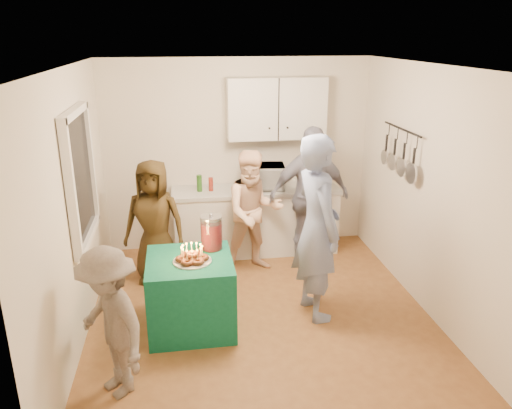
{
  "coord_description": "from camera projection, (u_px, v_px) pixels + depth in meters",
  "views": [
    {
      "loc": [
        -0.76,
        -4.64,
        2.89
      ],
      "look_at": [
        0.0,
        0.35,
        1.15
      ],
      "focal_mm": 35.0,
      "sensor_mm": 36.0,
      "label": 1
    }
  ],
  "objects": [
    {
      "name": "pot_rack",
      "position": [
        398.0,
        151.0,
        5.76
      ],
      "size": [
        0.12,
        1.0,
        0.6
      ],
      "primitive_type": "cube",
      "color": "black",
      "rests_on": "right_wall"
    },
    {
      "name": "floor",
      "position": [
        261.0,
        315.0,
        5.38
      ],
      "size": [
        4.0,
        4.0,
        0.0
      ],
      "primitive_type": "plane",
      "color": "brown",
      "rests_on": "ground"
    },
    {
      "name": "back_wall",
      "position": [
        238.0,
        155.0,
        6.83
      ],
      "size": [
        3.6,
        3.6,
        0.0
      ],
      "primitive_type": "plane",
      "color": "silver",
      "rests_on": "floor"
    },
    {
      "name": "man_birthday",
      "position": [
        317.0,
        228.0,
        5.14
      ],
      "size": [
        0.59,
        0.79,
        1.97
      ],
      "primitive_type": "imported",
      "rotation": [
        0.0,
        0.0,
        1.74
      ],
      "color": "#8191BC",
      "rests_on": "floor"
    },
    {
      "name": "punch_jar",
      "position": [
        211.0,
        233.0,
        5.15
      ],
      "size": [
        0.22,
        0.22,
        0.34
      ],
      "primitive_type": "cylinder",
      "color": "#B60E1C",
      "rests_on": "party_table"
    },
    {
      "name": "left_wall",
      "position": [
        73.0,
        211.0,
        4.7
      ],
      "size": [
        4.0,
        4.0,
        0.0
      ],
      "primitive_type": "plane",
      "color": "silver",
      "rests_on": "floor"
    },
    {
      "name": "ceiling",
      "position": [
        262.0,
        66.0,
        4.53
      ],
      "size": [
        4.0,
        4.0,
        0.0
      ],
      "primitive_type": "plane",
      "color": "white",
      "rests_on": "floor"
    },
    {
      "name": "upper_cabinet",
      "position": [
        276.0,
        108.0,
        6.55
      ],
      "size": [
        1.3,
        0.3,
        0.8
      ],
      "primitive_type": "cube",
      "color": "white",
      "rests_on": "back_wall"
    },
    {
      "name": "party_table",
      "position": [
        191.0,
        293.0,
        5.07
      ],
      "size": [
        0.86,
        0.86,
        0.76
      ],
      "primitive_type": "cube",
      "rotation": [
        0.0,
        0.0,
        0.01
      ],
      "color": "#0E5E41",
      "rests_on": "floor"
    },
    {
      "name": "countertop",
      "position": [
        256.0,
        190.0,
        6.71
      ],
      "size": [
        2.24,
        0.62,
        0.05
      ],
      "primitive_type": "cube",
      "color": "beige",
      "rests_on": "counter"
    },
    {
      "name": "microwave",
      "position": [
        262.0,
        177.0,
        6.66
      ],
      "size": [
        0.62,
        0.45,
        0.32
      ],
      "primitive_type": "imported",
      "rotation": [
        0.0,
        0.0,
        -0.11
      ],
      "color": "white",
      "rests_on": "countertop"
    },
    {
      "name": "donut_cake",
      "position": [
        192.0,
        253.0,
        4.87
      ],
      "size": [
        0.38,
        0.38,
        0.18
      ],
      "primitive_type": null,
      "color": "#381C0C",
      "rests_on": "party_table"
    },
    {
      "name": "window_night",
      "position": [
        79.0,
        177.0,
        4.91
      ],
      "size": [
        0.04,
        1.0,
        1.2
      ],
      "primitive_type": "cube",
      "color": "black",
      "rests_on": "left_wall"
    },
    {
      "name": "woman_back_left",
      "position": [
        155.0,
        222.0,
        5.94
      ],
      "size": [
        0.84,
        0.66,
        1.51
      ],
      "primitive_type": "imported",
      "rotation": [
        0.0,
        0.0,
        -0.27
      ],
      "color": "brown",
      "rests_on": "floor"
    },
    {
      "name": "woman_back_center",
      "position": [
        254.0,
        212.0,
        6.2
      ],
      "size": [
        0.82,
        0.67,
        1.56
      ],
      "primitive_type": "imported",
      "rotation": [
        0.0,
        0.0,
        0.11
      ],
      "color": "#FFAD85",
      "rests_on": "floor"
    },
    {
      "name": "right_wall",
      "position": [
        431.0,
        193.0,
        5.22
      ],
      "size": [
        4.0,
        4.0,
        0.0
      ],
      "primitive_type": "plane",
      "color": "silver",
      "rests_on": "floor"
    },
    {
      "name": "counter",
      "position": [
        256.0,
        222.0,
        6.86
      ],
      "size": [
        2.2,
        0.58,
        0.86
      ],
      "primitive_type": "cube",
      "color": "white",
      "rests_on": "floor"
    },
    {
      "name": "woman_back_right",
      "position": [
        309.0,
        197.0,
        6.37
      ],
      "size": [
        1.1,
        0.55,
        1.81
      ],
      "primitive_type": "imported",
      "rotation": [
        0.0,
        0.0,
        0.1
      ],
      "color": "#101035",
      "rests_on": "floor"
    },
    {
      "name": "child_near_left",
      "position": [
        110.0,
        323.0,
        4.04
      ],
      "size": [
        0.89,
        0.98,
        1.32
      ],
      "primitive_type": "imported",
      "rotation": [
        0.0,
        0.0,
        -0.96
      ],
      "color": "#60554D",
      "rests_on": "floor"
    }
  ]
}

